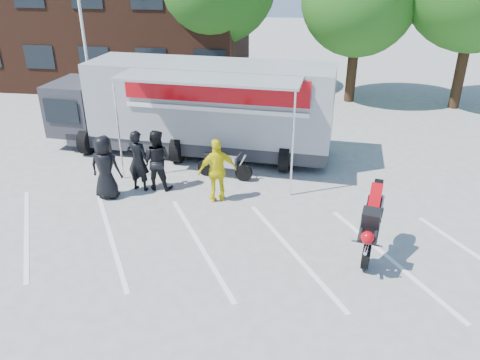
% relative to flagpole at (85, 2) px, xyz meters
% --- Properties ---
extents(ground, '(100.00, 100.00, 0.00)m').
position_rel_flagpole_xyz_m(ground, '(6.24, -10.00, -5.05)').
color(ground, '#A1A19C').
rests_on(ground, ground).
extents(parking_bay_lines, '(18.09, 13.33, 0.01)m').
position_rel_flagpole_xyz_m(parking_bay_lines, '(6.24, -9.00, -5.05)').
color(parking_bay_lines, white).
rests_on(parking_bay_lines, ground).
extents(office_building, '(18.00, 8.00, 7.00)m').
position_rel_flagpole_xyz_m(office_building, '(-3.76, 8.00, -1.55)').
color(office_building, '#412115').
rests_on(office_building, ground).
extents(flagpole, '(1.61, 0.12, 8.00)m').
position_rel_flagpole_xyz_m(flagpole, '(0.00, 0.00, 0.00)').
color(flagpole, white).
rests_on(flagpole, ground).
extents(transporter_truck, '(11.02, 6.00, 3.38)m').
position_rel_flagpole_xyz_m(transporter_truck, '(5.11, -2.84, -5.05)').
color(transporter_truck, '#95979D').
rests_on(transporter_truck, ground).
extents(parked_motorcycle, '(2.03, 0.99, 1.02)m').
position_rel_flagpole_xyz_m(parked_motorcycle, '(6.44, -4.96, -5.05)').
color(parked_motorcycle, '#B0B0B4').
rests_on(parked_motorcycle, ground).
extents(stunt_bike_rider, '(1.27, 2.00, 2.18)m').
position_rel_flagpole_xyz_m(stunt_bike_rider, '(10.74, -8.77, -5.05)').
color(stunt_bike_rider, black).
rests_on(stunt_bike_rider, ground).
extents(spectator_leather_a, '(1.04, 0.73, 1.99)m').
position_rel_flagpole_xyz_m(spectator_leather_a, '(3.10, -6.77, -4.06)').
color(spectator_leather_a, black).
rests_on(spectator_leather_a, ground).
extents(spectator_leather_b, '(0.79, 0.59, 1.98)m').
position_rel_flagpole_xyz_m(spectator_leather_b, '(3.90, -6.14, -4.06)').
color(spectator_leather_b, black).
rests_on(spectator_leather_b, ground).
extents(spectator_leather_c, '(1.00, 0.80, 1.96)m').
position_rel_flagpole_xyz_m(spectator_leather_c, '(4.45, -5.97, -4.08)').
color(spectator_leather_c, black).
rests_on(spectator_leather_c, ground).
extents(spectator_hivis, '(1.26, 0.91, 1.98)m').
position_rel_flagpole_xyz_m(spectator_hivis, '(6.50, -6.54, -4.06)').
color(spectator_hivis, yellow).
rests_on(spectator_hivis, ground).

